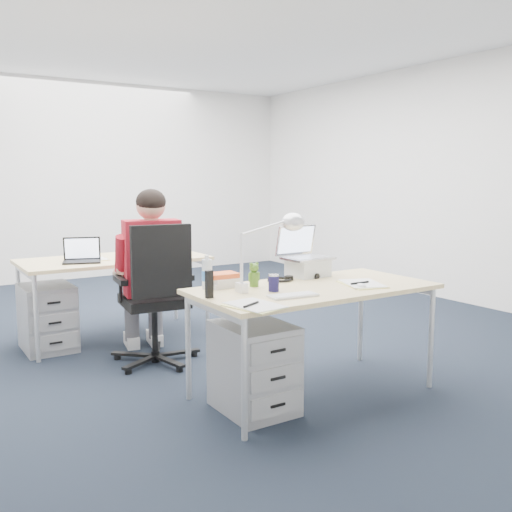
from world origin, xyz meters
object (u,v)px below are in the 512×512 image
Objects in this scene: dark_laptop at (81,250)px; drawer_pedestal_far at (47,317)px; desk_far at (114,263)px; silver_laptop at (308,252)px; office_chair at (156,324)px; wireless_keyboard at (293,295)px; bear_figurine at (254,274)px; book_stack at (224,280)px; desk_lamp at (262,251)px; can_koozie at (274,283)px; far_cup at (131,249)px; sunglasses at (320,276)px; water_bottle at (207,272)px; desk_near at (314,293)px; seated_person at (149,275)px; drawer_pedestal_near at (254,367)px; computer_mouse at (362,286)px; headphones at (281,279)px; cordless_phone at (209,284)px.

drawer_pedestal_far is at bearing 179.12° from dark_laptop.
silver_laptop is (0.88, -1.68, 0.23)m from desk_far.
wireless_keyboard is at bearing -68.92° from office_chair.
bear_figurine is (0.34, -1.81, 0.13)m from desk_far.
book_stack is (0.16, -1.71, 0.09)m from desk_far.
dark_laptop is (-0.64, 1.80, -0.14)m from desk_lamp.
can_koozie is 2.13m from far_cup.
can_koozie reaches higher than sunglasses.
bear_figurine is at bearing -64.69° from office_chair.
bear_figurine is 1.93m from far_cup.
water_bottle is 0.43× the size of desk_lamp.
seated_person is (-0.61, 1.34, -0.01)m from desk_near.
bear_figurine is at bearing -51.04° from dark_laptop.
wireless_keyboard reaches higher than desk_far.
desk_far is 1.84m from bear_figurine.
seated_person reaches higher than drawer_pedestal_near.
far_cup is (-0.15, 2.12, -0.00)m from can_koozie.
water_bottle is 0.31m from bear_figurine.
far_cup is (0.17, 0.98, 0.47)m from office_chair.
office_chair reaches higher than drawer_pedestal_near.
silver_laptop reaches higher than bear_figurine.
desk_far is 1.98m from desk_lamp.
far_cup is (0.80, 0.15, 0.51)m from drawer_pedestal_far.
desk_near is 0.64m from drawer_pedestal_near.
book_stack is at bearing 179.54° from silver_laptop.
seated_person is 1.76m from computer_mouse.
headphones is at bearing -51.69° from seated_person.
dark_laptop is (-0.35, 0.74, 0.53)m from office_chair.
drawer_pedestal_far is at bearing 105.60° from desk_lamp.
sunglasses is (0.02, -0.11, -0.17)m from silver_laptop.
far_cup is at bearing 75.98° from cordless_phone.
wireless_keyboard is at bearing -112.42° from headphones.
cordless_phone is (-0.44, 0.24, 0.08)m from wireless_keyboard.
office_chair is at bearing 119.23° from desk_near.
office_chair is at bearing 99.23° from book_stack.
book_stack is at bearing 40.69° from cordless_phone.
silver_laptop is at bearing -39.53° from seated_person.
computer_mouse is 1.01m from cordless_phone.
computer_mouse is 0.75× the size of can_koozie.
desk_far is 2.40m from computer_mouse.
computer_mouse is 0.38× the size of water_bottle.
bear_figurine is at bearing 152.11° from computer_mouse.
office_chair reaches higher than cordless_phone.
desk_near is 0.33m from can_koozie.
headphones reaches higher than sunglasses.
bear_figurine reaches higher than drawer_pedestal_near.
book_stack is at bearing -73.72° from office_chair.
sunglasses is at bearing 44.62° from desk_near.
book_stack is at bearing 148.50° from desk_near.
desk_lamp is (-0.35, 0.09, 0.30)m from desk_near.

